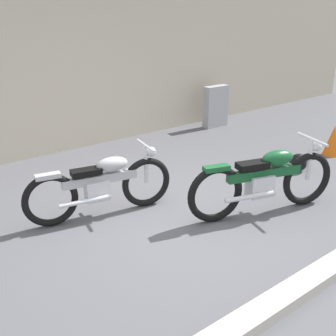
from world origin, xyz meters
TOP-DOWN VIEW (x-y plane):
  - ground_plane at (0.00, 0.00)m, footprint 40.00×40.00m
  - building_wall at (0.00, 3.65)m, footprint 18.00×0.30m
  - curb_strip at (0.00, -1.74)m, footprint 18.00×0.24m
  - stone_marker at (3.43, 3.00)m, footprint 0.59×0.22m
  - helmet at (2.61, 0.19)m, footprint 0.29×0.29m
  - traffic_cone at (3.76, 0.29)m, footprint 0.32×0.32m
  - motorcycle_silver at (-0.71, 0.81)m, footprint 1.93×0.65m
  - motorcycle_green at (0.98, -0.42)m, footprint 2.05×0.85m

SIDE VIEW (x-z plane):
  - ground_plane at x=0.00m, z-range 0.00..0.00m
  - curb_strip at x=0.00m, z-range 0.00..0.12m
  - helmet at x=2.61m, z-range 0.00..0.29m
  - traffic_cone at x=3.76m, z-range 0.00..0.55m
  - motorcycle_silver at x=-0.71m, z-range -0.02..0.86m
  - stone_marker at x=3.43m, z-range 0.00..0.91m
  - motorcycle_green at x=0.98m, z-range -0.02..0.94m
  - building_wall at x=0.00m, z-range 0.00..3.38m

